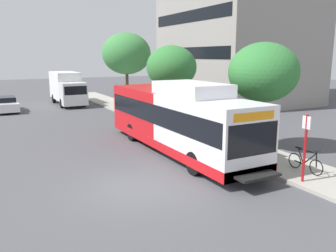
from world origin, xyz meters
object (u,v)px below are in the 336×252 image
at_px(street_tree_near_stop, 263,73).
at_px(box_truck_background, 67,87).
at_px(bicycle_parked, 305,162).
at_px(street_tree_mid_block, 172,67).
at_px(street_tree_far_block, 126,54).
at_px(parked_car_far_lane, 6,104).
at_px(transit_bus, 177,119).
at_px(bus_stop_sign_pole, 305,143).

xyz_separation_m(street_tree_near_stop, box_truck_background, (-4.99, 22.50, -2.31)).
height_order(bicycle_parked, box_truck_background, box_truck_background).
distance_m(street_tree_near_stop, street_tree_mid_block, 9.39).
bearing_deg(street_tree_near_stop, street_tree_far_block, 90.48).
bearing_deg(street_tree_far_block, bicycle_parked, -92.13).
bearing_deg(parked_car_far_lane, transit_bus, -69.55).
bearing_deg(bicycle_parked, box_truck_background, 98.71).
bearing_deg(bus_stop_sign_pole, street_tree_near_stop, 66.29).
distance_m(transit_bus, box_truck_background, 20.61).
xyz_separation_m(bus_stop_sign_pole, street_tree_mid_block, (1.86, 13.91, 2.41)).
relative_size(street_tree_near_stop, street_tree_mid_block, 0.99).
height_order(street_tree_far_block, box_truck_background, street_tree_far_block).
bearing_deg(transit_bus, street_tree_far_block, 77.10).
height_order(bicycle_parked, street_tree_near_stop, street_tree_near_stop).
xyz_separation_m(transit_bus, box_truck_background, (-1.09, 20.58, 0.04)).
distance_m(bicycle_parked, box_truck_background, 26.59).
bearing_deg(bus_stop_sign_pole, bicycle_parked, 36.88).
height_order(street_tree_mid_block, box_truck_background, street_tree_mid_block).
bearing_deg(bicycle_parked, street_tree_far_block, 87.87).
height_order(street_tree_mid_block, street_tree_far_block, street_tree_far_block).
relative_size(bicycle_parked, street_tree_near_stop, 0.32).
bearing_deg(parked_car_far_lane, bicycle_parked, -67.88).
bearing_deg(bicycle_parked, transit_bus, 117.29).
bearing_deg(street_tree_far_block, street_tree_near_stop, -89.52).
bearing_deg(parked_car_far_lane, box_truck_background, 19.78).
bearing_deg(street_tree_near_stop, transit_bus, 153.81).
height_order(bicycle_parked, street_tree_far_block, street_tree_far_block).
relative_size(bicycle_parked, street_tree_far_block, 0.25).
distance_m(bus_stop_sign_pole, bicycle_parked, 1.67).
relative_size(bus_stop_sign_pole, box_truck_background, 0.37).
bearing_deg(box_truck_background, bicycle_parked, -81.29).
distance_m(transit_bus, parked_car_far_lane, 19.77).
bearing_deg(street_tree_near_stop, parked_car_far_lane, 117.87).
relative_size(transit_bus, bus_stop_sign_pole, 4.71).
bearing_deg(bus_stop_sign_pole, box_truck_background, 96.35).
distance_m(parked_car_far_lane, box_truck_background, 6.26).
distance_m(bus_stop_sign_pole, box_truck_background, 27.19).
bearing_deg(box_truck_background, street_tree_mid_block, -69.63).
bearing_deg(street_tree_far_block, bus_stop_sign_pole, -94.60).
height_order(bus_stop_sign_pole, bicycle_parked, bus_stop_sign_pole).
height_order(bicycle_parked, parked_car_far_lane, parked_car_far_lane).
bearing_deg(street_tree_near_stop, box_truck_background, 102.51).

